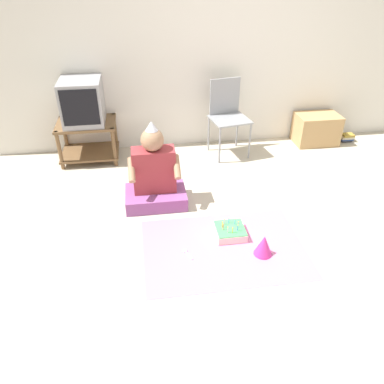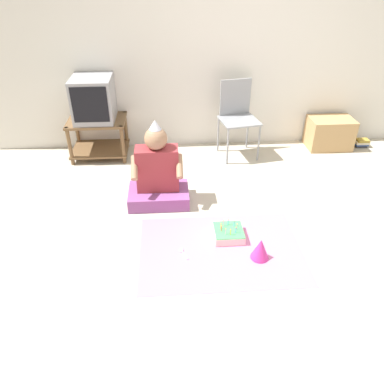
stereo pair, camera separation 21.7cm
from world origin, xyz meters
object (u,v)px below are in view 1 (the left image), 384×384
at_px(cardboard_box_stack, 316,129).
at_px(birthday_cake, 230,231).
at_px(party_hat_blue, 264,245).
at_px(tv, 82,102).
at_px(book_pile, 347,137).
at_px(folding_chair, 227,112).
at_px(person_seated, 155,177).

xyz_separation_m(cardboard_box_stack, birthday_cake, (-1.56, -1.75, -0.15)).
height_order(birthday_cake, party_hat_blue, party_hat_blue).
distance_m(tv, party_hat_blue, 2.61).
distance_m(cardboard_box_stack, book_pile, 0.47).
xyz_separation_m(folding_chair, party_hat_blue, (-0.11, -1.95, -0.43)).
distance_m(birthday_cake, party_hat_blue, 0.36).
xyz_separation_m(tv, book_pile, (3.37, 0.02, -0.67)).
bearing_deg(party_hat_blue, birthday_cake, 127.69).
relative_size(cardboard_box_stack, person_seated, 0.63).
bearing_deg(person_seated, party_hat_blue, -47.60).
height_order(tv, person_seated, tv).
height_order(folding_chair, birthday_cake, folding_chair).
relative_size(tv, cardboard_box_stack, 0.92).
relative_size(folding_chair, party_hat_blue, 4.88).
bearing_deg(cardboard_box_stack, person_seated, -152.99).
bearing_deg(birthday_cake, cardboard_box_stack, 48.22).
bearing_deg(birthday_cake, party_hat_blue, -52.31).
bearing_deg(book_pile, birthday_cake, -139.41).
height_order(cardboard_box_stack, person_seated, person_seated).
height_order(folding_chair, cardboard_box_stack, folding_chair).
bearing_deg(folding_chair, cardboard_box_stack, 3.78).
relative_size(book_pile, birthday_cake, 0.68).
bearing_deg(folding_chair, party_hat_blue, -93.33).
xyz_separation_m(folding_chair, cardboard_box_stack, (1.23, 0.08, -0.33)).
bearing_deg(tv, folding_chair, -1.41).
distance_m(tv, person_seated, 1.37).
bearing_deg(folding_chair, tv, 178.59).
relative_size(cardboard_box_stack, birthday_cake, 2.12).
xyz_separation_m(cardboard_box_stack, party_hat_blue, (-1.35, -2.03, -0.09)).
bearing_deg(tv, birthday_cake, -51.73).
distance_m(folding_chair, book_pile, 1.75).
bearing_deg(cardboard_box_stack, book_pile, -3.03).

